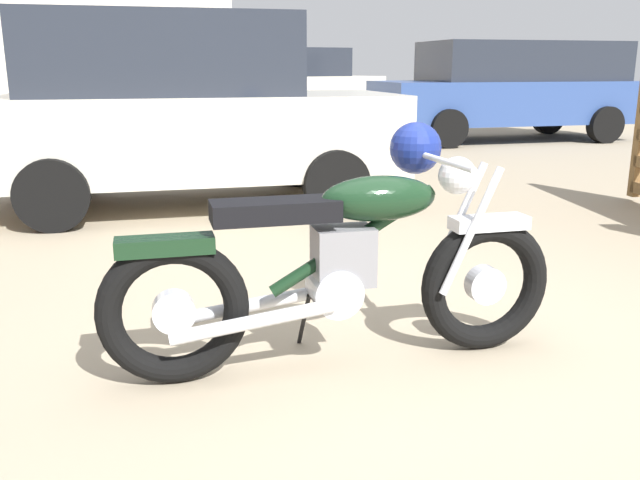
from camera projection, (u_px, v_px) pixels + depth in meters
name	position (u px, v px, depth m)	size (l,w,h in m)	color
ground_plane	(396.00, 348.00, 3.24)	(80.00, 80.00, 0.00)	gray
vintage_motorcycle	(349.00, 258.00, 2.99)	(2.06, 0.73, 1.07)	black
red_hatchback_near	(183.00, 110.00, 6.35)	(4.15, 2.38, 1.78)	black
white_estate_far	(511.00, 88.00, 12.14)	(4.94, 2.60, 1.74)	black
pale_sedan_back	(304.00, 82.00, 17.84)	(3.92, 1.87, 1.78)	black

